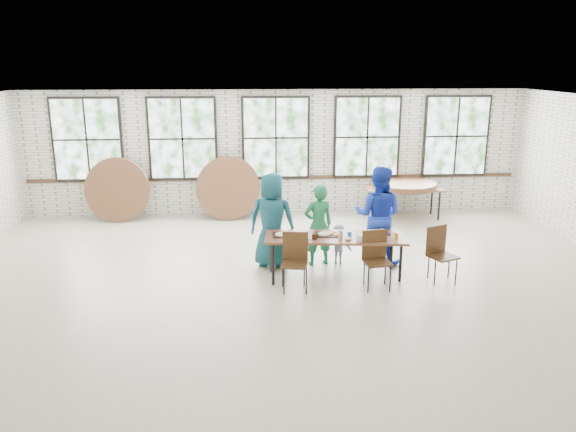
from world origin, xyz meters
name	(u,v)px	position (x,y,z in m)	size (l,w,h in m)	color
room	(276,140)	(0.00, 4.44, 1.83)	(12.00, 12.00, 12.00)	#B4A98F
dining_table	(335,239)	(0.79, 0.17, 0.69)	(2.47, 1.04, 0.74)	brown
chair_near_left	(295,256)	(0.06, -0.30, 0.56)	(0.48, 0.47, 0.95)	#452C17
chair_near_right	(376,254)	(1.40, -0.30, 0.56)	(0.46, 0.45, 0.95)	#452C17
chair_spare	(439,249)	(2.54, -0.11, 0.56)	(0.55, 0.54, 0.95)	#452C17
adult_teal	(272,220)	(-0.26, 0.82, 0.86)	(0.85, 0.55, 1.73)	#1C586B
adult_green	(318,225)	(0.58, 0.82, 0.75)	(0.55, 0.36, 1.51)	#1F7644
toddler	(339,244)	(0.97, 0.82, 0.37)	(0.48, 0.28, 0.75)	#1A143E
adult_blue	(378,215)	(1.68, 0.82, 0.91)	(0.89, 0.69, 1.82)	#1A36B8
storage_table	(404,190)	(3.02, 3.86, 0.69)	(1.83, 0.82, 0.74)	brown
tabletop_clutter	(340,235)	(0.87, 0.14, 0.77)	(2.11, 0.64, 0.11)	black
round_tops_stacked	(404,185)	(3.02, 3.86, 0.80)	(1.50, 1.50, 0.13)	brown
round_tops_leaning	(173,189)	(-2.44, 4.13, 0.74)	(4.10, 0.48, 1.48)	brown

